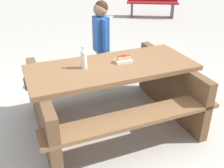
% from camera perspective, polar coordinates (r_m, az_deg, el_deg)
% --- Properties ---
extents(ground_plane, '(30.00, 30.00, 0.00)m').
position_cam_1_polar(ground_plane, '(3.19, 0.00, -8.40)').
color(ground_plane, '#B7B2A8').
rests_on(ground_plane, ground).
extents(picnic_table, '(2.12, 1.84, 0.75)m').
position_cam_1_polar(picnic_table, '(2.95, 0.00, -1.38)').
color(picnic_table, brown).
rests_on(picnic_table, ground).
extents(soda_bottle, '(0.06, 0.06, 0.24)m').
position_cam_1_polar(soda_bottle, '(2.73, -6.14, 5.62)').
color(soda_bottle, silver).
rests_on(soda_bottle, picnic_table).
extents(hotdog_tray, '(0.20, 0.15, 0.08)m').
position_cam_1_polar(hotdog_tray, '(2.89, 2.47, 5.34)').
color(hotdog_tray, white).
rests_on(hotdog_tray, picnic_table).
extents(child_in_coat, '(0.23, 0.30, 1.26)m').
position_cam_1_polar(child_in_coat, '(3.69, -2.40, 10.71)').
color(child_in_coat, brown).
rests_on(child_in_coat, ground).
extents(park_bench_mid, '(1.55, 0.71, 0.85)m').
position_cam_1_polar(park_bench_mid, '(8.28, 8.77, 17.32)').
color(park_bench_mid, maroon).
rests_on(park_bench_mid, ground).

